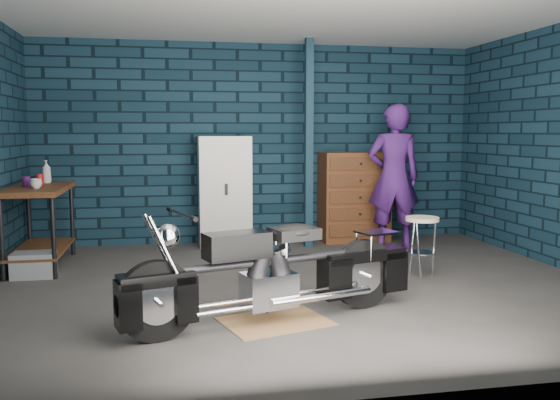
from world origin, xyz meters
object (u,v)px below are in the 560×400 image
at_px(storage_bin, 34,265).
at_px(shop_stool, 422,247).
at_px(workbench, 40,227).
at_px(locker, 225,191).
at_px(tool_chest, 354,197).
at_px(motorcycle, 275,264).
at_px(person, 394,177).

distance_m(storage_bin, shop_stool, 4.06).
height_order(workbench, locker, locker).
bearing_deg(tool_chest, shop_stool, -88.41).
bearing_deg(motorcycle, locker, 75.03).
height_order(person, tool_chest, person).
height_order(workbench, storage_bin, workbench).
height_order(workbench, shop_stool, workbench).
xyz_separation_m(motorcycle, storage_bin, (-2.21, 1.92, -0.34)).
distance_m(locker, shop_stool, 2.83).
height_order(tool_chest, shop_stool, tool_chest).
relative_size(motorcycle, shop_stool, 3.39).
xyz_separation_m(workbench, locker, (2.15, 0.86, 0.27)).
xyz_separation_m(workbench, person, (4.28, 0.26, 0.48)).
bearing_deg(person, storage_bin, 19.06).
height_order(workbench, person, person).
relative_size(person, locker, 1.28).
bearing_deg(tool_chest, person, -61.14).
bearing_deg(motorcycle, tool_chest, 45.98).
bearing_deg(locker, shop_stool, -48.47).
relative_size(workbench, storage_bin, 3.33).
bearing_deg(motorcycle, shop_stool, 17.29).
height_order(locker, tool_chest, locker).
distance_m(workbench, shop_stool, 4.20).
xyz_separation_m(motorcycle, tool_chest, (1.72, 3.28, 0.15)).
height_order(person, storage_bin, person).
bearing_deg(locker, workbench, -158.20).
bearing_deg(shop_stool, locker, 131.53).
relative_size(person, tool_chest, 1.51).
bearing_deg(shop_stool, workbench, 162.90).
relative_size(motorcycle, locker, 1.47).
bearing_deg(workbench, person, 3.50).
bearing_deg(tool_chest, workbench, -167.70).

